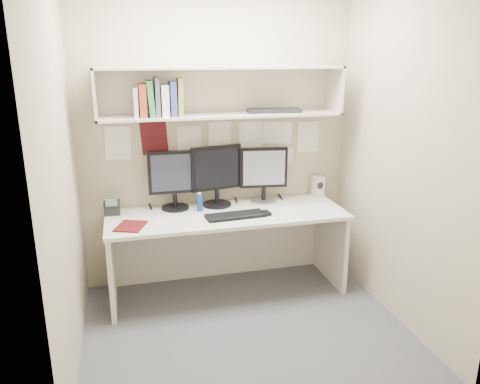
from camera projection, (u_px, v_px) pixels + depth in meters
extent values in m
cube|color=#48484D|center=(246.00, 330.00, 3.55)|extent=(2.40, 2.00, 0.01)
cube|color=tan|center=(217.00, 139.00, 4.11)|extent=(2.40, 0.02, 2.60)
cube|color=tan|center=(301.00, 209.00, 2.25)|extent=(2.40, 0.02, 2.60)
cube|color=tan|center=(60.00, 174.00, 2.90)|extent=(0.02, 2.00, 2.60)
cube|color=tan|center=(403.00, 155.00, 3.46)|extent=(0.02, 2.00, 2.60)
cube|color=silver|center=(227.00, 215.00, 3.94)|extent=(2.00, 0.70, 0.03)
cube|color=beige|center=(220.00, 240.00, 4.35)|extent=(1.96, 0.02, 0.70)
cube|color=beige|center=(222.00, 115.00, 3.86)|extent=(2.00, 0.38, 0.02)
cube|color=beige|center=(221.00, 68.00, 3.75)|extent=(2.00, 0.38, 0.02)
cube|color=beige|center=(217.00, 90.00, 3.98)|extent=(2.00, 0.02, 0.40)
cube|color=beige|center=(95.00, 94.00, 3.57)|extent=(0.02, 0.38, 0.40)
cube|color=beige|center=(333.00, 89.00, 4.04)|extent=(0.02, 0.38, 0.40)
cylinder|color=black|center=(175.00, 208.00, 4.04)|extent=(0.24, 0.24, 0.02)
cylinder|color=black|center=(175.00, 200.00, 4.02)|extent=(0.04, 0.04, 0.12)
cube|color=black|center=(174.00, 172.00, 3.96)|extent=(0.43, 0.04, 0.37)
cube|color=black|center=(174.00, 173.00, 3.95)|extent=(0.38, 0.01, 0.31)
cylinder|color=black|center=(217.00, 204.00, 4.13)|extent=(0.25, 0.25, 0.02)
cylinder|color=black|center=(217.00, 197.00, 4.11)|extent=(0.04, 0.04, 0.13)
cube|color=black|center=(216.00, 168.00, 4.05)|extent=(0.45, 0.12, 0.39)
cube|color=black|center=(217.00, 168.00, 4.03)|extent=(0.39, 0.08, 0.33)
cylinder|color=#A5A5AA|center=(263.00, 201.00, 4.23)|extent=(0.23, 0.23, 0.02)
cylinder|color=black|center=(264.00, 194.00, 4.21)|extent=(0.04, 0.04, 0.12)
cube|color=black|center=(264.00, 168.00, 4.15)|extent=(0.43, 0.09, 0.36)
cube|color=#A5A5A9|center=(264.00, 168.00, 4.14)|extent=(0.37, 0.05, 0.31)
cube|color=black|center=(235.00, 216.00, 3.83)|extent=(0.50, 0.21, 0.02)
cube|color=black|center=(266.00, 213.00, 3.89)|extent=(0.07, 0.10, 0.03)
cube|color=silver|center=(318.00, 186.00, 4.39)|extent=(0.11, 0.11, 0.19)
cylinder|color=black|center=(320.00, 185.00, 4.34)|extent=(0.07, 0.02, 0.07)
cylinder|color=navy|center=(200.00, 202.00, 3.97)|extent=(0.05, 0.05, 0.15)
cylinder|color=white|center=(199.00, 194.00, 3.95)|extent=(0.03, 0.03, 0.02)
cube|color=#500D0F|center=(131.00, 226.00, 3.61)|extent=(0.28, 0.30, 0.01)
cube|color=black|center=(112.00, 208.00, 3.89)|extent=(0.13, 0.11, 0.12)
cube|color=#4C6659|center=(111.00, 203.00, 3.81)|extent=(0.09, 0.01, 0.06)
cube|color=#BBBDB6|center=(135.00, 102.00, 3.62)|extent=(0.03, 0.19, 0.23)
cube|color=#9D341D|center=(143.00, 101.00, 3.63)|extent=(0.05, 0.19, 0.25)
cube|color=#277642|center=(150.00, 99.00, 3.64)|extent=(0.04, 0.19, 0.28)
cube|color=#4B4B50|center=(157.00, 97.00, 3.65)|extent=(0.03, 0.19, 0.30)
cube|color=white|center=(165.00, 101.00, 3.67)|extent=(0.06, 0.19, 0.25)
cube|color=#363B88|center=(173.00, 99.00, 3.68)|extent=(0.05, 0.19, 0.27)
cube|color=#A38F36|center=(180.00, 97.00, 3.69)|extent=(0.04, 0.19, 0.30)
cube|color=black|center=(274.00, 110.00, 3.95)|extent=(0.47, 0.23, 0.03)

